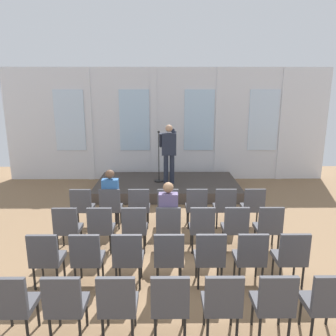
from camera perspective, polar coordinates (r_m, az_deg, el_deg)
name	(u,v)px	position (r m, az deg, el deg)	size (l,w,h in m)	color
ground_plane	(169,275)	(5.82, 0.12, -18.18)	(15.88, 15.88, 0.00)	#846647
rear_partition	(168,125)	(11.11, -0.03, 7.60)	(10.86, 0.14, 3.77)	silver
stage_platform	(167,186)	(10.00, -0.16, -3.26)	(4.26, 2.37, 0.31)	#3F3833
speaker	(169,150)	(9.58, 0.16, 3.25)	(0.52, 0.69, 1.76)	#232838
mic_stand	(159,171)	(9.91, -1.60, -0.47)	(0.28, 0.28, 1.55)	black
chair_r0_c0	(82,205)	(7.58, -14.79, -6.34)	(0.46, 0.44, 0.94)	black
chair_r0_c1	(111,205)	(7.45, -9.99, -6.44)	(0.46, 0.44, 0.94)	black
audience_r0_c1	(111,195)	(7.46, -9.95, -4.71)	(0.36, 0.39, 1.34)	#2D2D33
chair_r0_c2	(139,205)	(7.37, -5.05, -6.50)	(0.46, 0.44, 0.94)	black
chair_r0_c3	(168,205)	(7.35, -0.04, -6.51)	(0.46, 0.44, 0.94)	black
chair_r0_c4	(196,205)	(7.38, 4.97, -6.47)	(0.46, 0.44, 0.94)	black
chair_r0_c5	(225,205)	(7.47, 9.89, -6.38)	(0.46, 0.44, 0.94)	black
chair_r0_c6	(253,205)	(7.61, 14.66, -6.25)	(0.46, 0.44, 0.94)	black
chair_r1_c0	(67,226)	(6.56, -17.21, -9.70)	(0.46, 0.44, 0.94)	black
chair_r1_c1	(101,226)	(6.41, -11.64, -9.92)	(0.46, 0.44, 0.94)	black
chair_r1_c2	(135,226)	(6.32, -5.85, -10.05)	(0.46, 0.44, 0.94)	black
chair_r1_c3	(168,226)	(6.29, 0.05, -10.09)	(0.46, 0.44, 0.94)	black
audience_r1_c3	(168,213)	(6.28, 0.04, -7.88)	(0.36, 0.39, 1.38)	#2D2D33
chair_r1_c4	(202,226)	(6.33, 5.93, -10.01)	(0.46, 0.44, 0.94)	black
chair_r1_c5	(235,226)	(6.43, 11.69, -9.84)	(0.46, 0.44, 0.94)	black
chair_r1_c6	(269,225)	(6.60, 17.21, -9.59)	(0.46, 0.44, 0.94)	black
chair_r2_c0	(46,256)	(5.59, -20.57, -14.24)	(0.46, 0.44, 0.94)	black
chair_r2_c1	(87,256)	(5.41, -13.98, -14.71)	(0.46, 0.44, 0.94)	black
chair_r2_c2	(128,256)	(5.30, -7.01, -15.00)	(0.46, 0.44, 0.94)	black
chair_r2_c3	(169,255)	(5.27, 0.16, -15.08)	(0.46, 0.44, 0.94)	black
chair_r2_c4	(210,255)	(5.32, 7.32, -14.93)	(0.46, 0.44, 0.94)	black
chair_r2_c5	(250,255)	(5.44, 14.23, -14.58)	(0.46, 0.44, 0.94)	black
chair_r2_c6	(291,255)	(5.63, 20.74, -14.06)	(0.46, 0.44, 0.94)	black
chair_r3_c0	(13,303)	(4.70, -25.52, -20.50)	(0.46, 0.44, 0.94)	black
chair_r3_c1	(65,302)	(4.48, -17.53, -21.52)	(0.46, 0.44, 0.94)	black
chair_r3_c2	(118,302)	(4.35, -8.79, -22.18)	(0.46, 0.44, 0.94)	black
chair_r3_c3	(170,302)	(4.31, 0.35, -22.38)	(0.46, 0.44, 0.94)	black
chair_r3_c4	(222,301)	(4.36, 9.45, -22.06)	(0.46, 0.44, 0.94)	black
chair_r3_c5	(274,301)	(4.51, 18.07, -21.30)	(0.46, 0.44, 0.94)	black
chair_r3_c6	(326,301)	(4.74, 25.91, -20.21)	(0.46, 0.44, 0.94)	black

